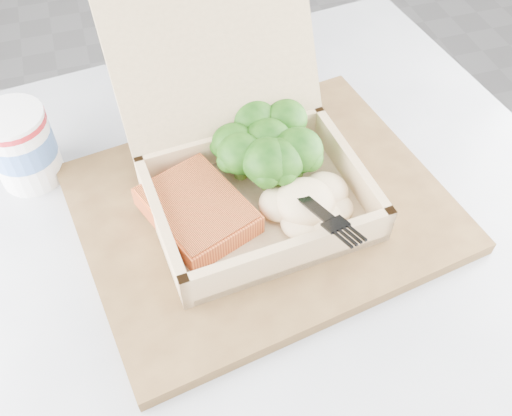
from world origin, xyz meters
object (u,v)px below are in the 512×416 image
object	(u,v)px
cafe_table	(268,320)
serving_tray	(262,208)
takeout_container	(244,153)
paper_cup	(21,145)

from	to	relation	value
cafe_table	serving_tray	world-z (taller)	serving_tray
serving_tray	takeout_container	world-z (taller)	takeout_container
takeout_container	serving_tray	bearing A→B (deg)	-77.03
takeout_container	cafe_table	bearing A→B (deg)	-87.90
serving_tray	paper_cup	world-z (taller)	paper_cup
takeout_container	paper_cup	xyz separation A→B (m)	(-0.23, 0.10, -0.02)
cafe_table	takeout_container	bearing A→B (deg)	96.63
cafe_table	takeout_container	xyz separation A→B (m)	(-0.01, 0.07, 0.25)
cafe_table	serving_tray	size ratio (longest dim) A/B	2.12
takeout_container	paper_cup	bearing A→B (deg)	151.63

